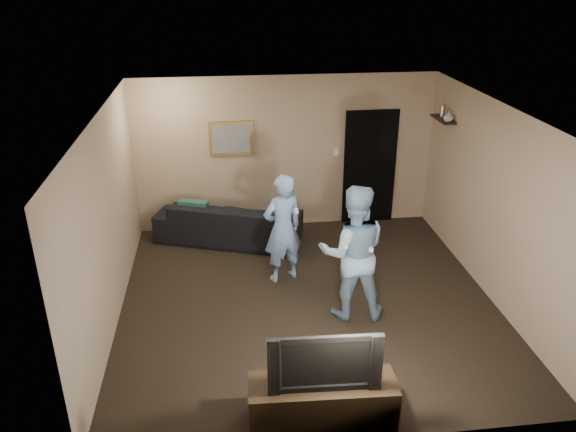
{
  "coord_description": "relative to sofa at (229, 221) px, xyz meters",
  "views": [
    {
      "loc": [
        -1.06,
        -6.42,
        4.21
      ],
      "look_at": [
        -0.23,
        0.3,
        1.15
      ],
      "focal_mm": 35.0,
      "sensor_mm": 36.0,
      "label": 1
    }
  ],
  "objects": [
    {
      "name": "wall_left",
      "position": [
        -1.5,
        -2.01,
        0.96
      ],
      "size": [
        0.04,
        5.0,
        2.6
      ],
      "primitive_type": "cube",
      "color": "tan",
      "rests_on": "ground"
    },
    {
      "name": "painting_canvas",
      "position": [
        0.1,
        0.43,
        1.26
      ],
      "size": [
        0.62,
        0.01,
        0.47
      ],
      "primitive_type": "cube",
      "color": "slate",
      "rests_on": "painting_frame"
    },
    {
      "name": "shelf_figurine",
      "position": [
        3.39,
        -0.14,
        1.76
      ],
      "size": [
        0.06,
        0.06,
        0.18
      ],
      "primitive_type": "cylinder",
      "color": "silver",
      "rests_on": "wall_shelf"
    },
    {
      "name": "light_switch",
      "position": [
        1.85,
        0.46,
        0.96
      ],
      "size": [
        0.08,
        0.02,
        0.12
      ],
      "primitive_type": "cube",
      "color": "silver",
      "rests_on": "wall_back"
    },
    {
      "name": "ceiling",
      "position": [
        1.0,
        -2.01,
        2.26
      ],
      "size": [
        5.0,
        5.0,
        0.04
      ],
      "primitive_type": "cube",
      "color": "silver",
      "rests_on": "wall_back"
    },
    {
      "name": "throw_pillow",
      "position": [
        -0.56,
        0.0,
        0.14
      ],
      "size": [
        0.5,
        0.29,
        0.48
      ],
      "primitive_type": "cube",
      "rotation": [
        0.0,
        0.0,
        -0.31
      ],
      "color": "#164439",
      "rests_on": "sofa"
    },
    {
      "name": "shelf_vase",
      "position": [
        3.39,
        -0.4,
        1.74
      ],
      "size": [
        0.17,
        0.17,
        0.15
      ],
      "primitive_type": "imported",
      "rotation": [
        0.0,
        0.0,
        0.16
      ],
      "color": "silver",
      "rests_on": "wall_shelf"
    },
    {
      "name": "wall_front",
      "position": [
        1.0,
        -4.51,
        0.96
      ],
      "size": [
        5.0,
        0.04,
        2.6
      ],
      "primitive_type": "cube",
      "color": "tan",
      "rests_on": "ground"
    },
    {
      "name": "wall_back",
      "position": [
        1.0,
        0.49,
        0.96
      ],
      "size": [
        5.0,
        0.04,
        2.6
      ],
      "primitive_type": "cube",
      "color": "tan",
      "rests_on": "ground"
    },
    {
      "name": "painting_frame",
      "position": [
        0.1,
        0.46,
        1.26
      ],
      "size": [
        0.72,
        0.05,
        0.57
      ],
      "primitive_type": "cube",
      "color": "olive",
      "rests_on": "wall_back"
    },
    {
      "name": "sofa",
      "position": [
        0.0,
        0.0,
        0.0
      ],
      "size": [
        2.5,
        1.63,
        0.68
      ],
      "primitive_type": "imported",
      "rotation": [
        0.0,
        0.0,
        2.8
      ],
      "color": "black",
      "rests_on": "ground"
    },
    {
      "name": "wii_player_right",
      "position": [
        1.51,
        -2.37,
        0.56
      ],
      "size": [
        0.94,
        0.77,
        1.8
      ],
      "color": "#809FBA",
      "rests_on": "ground"
    },
    {
      "name": "wii_player_left",
      "position": [
        0.74,
        -1.38,
        0.47
      ],
      "size": [
        0.69,
        0.57,
        1.61
      ],
      "color": "#7AA0D4",
      "rests_on": "ground"
    },
    {
      "name": "tv_console",
      "position": [
        0.8,
        -4.24,
        -0.09
      ],
      "size": [
        1.47,
        0.53,
        0.52
      ],
      "primitive_type": "cube",
      "rotation": [
        0.0,
        0.0,
        -0.04
      ],
      "color": "black",
      "rests_on": "ground"
    },
    {
      "name": "wall_shelf",
      "position": [
        3.39,
        -0.21,
        1.65
      ],
      "size": [
        0.2,
        0.6,
        0.03
      ],
      "primitive_type": "cube",
      "color": "black",
      "rests_on": "wall_right"
    },
    {
      "name": "doorway",
      "position": [
        2.45,
        0.46,
        0.66
      ],
      "size": [
        0.9,
        0.06,
        2.0
      ],
      "primitive_type": "cube",
      "color": "black",
      "rests_on": "ground"
    },
    {
      "name": "wall_right",
      "position": [
        3.5,
        -2.01,
        0.96
      ],
      "size": [
        0.04,
        5.0,
        2.6
      ],
      "primitive_type": "cube",
      "color": "tan",
      "rests_on": "ground"
    },
    {
      "name": "television",
      "position": [
        0.8,
        -4.24,
        0.48
      ],
      "size": [
        1.08,
        0.19,
        0.62
      ],
      "primitive_type": "imported",
      "rotation": [
        0.0,
        0.0,
        -0.04
      ],
      "color": "black",
      "rests_on": "tv_console"
    },
    {
      "name": "ground",
      "position": [
        1.0,
        -2.01,
        -0.34
      ],
      "size": [
        5.0,
        5.0,
        0.0
      ],
      "primitive_type": "plane",
      "color": "black",
      "rests_on": "ground"
    }
  ]
}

